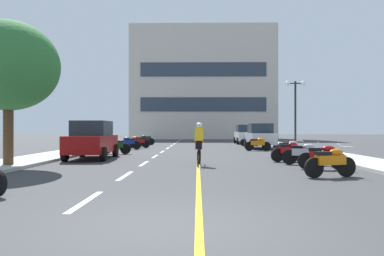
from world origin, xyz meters
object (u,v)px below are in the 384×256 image
at_px(street_lamp_mid, 295,98).
at_px(motorcycle_8, 129,143).
at_px(motorcycle_11, 250,140).
at_px(cyclist_rider, 199,143).
at_px(motorcycle_9, 138,142).
at_px(roadside_tree, 8,66).
at_px(motorcycle_6, 116,146).
at_px(parked_car_mid, 260,136).
at_px(motorcycle_7, 258,144).
at_px(motorcycle_4, 289,151).
at_px(motorcycle_2, 323,156).
at_px(motorcycle_10, 137,141).
at_px(parked_car_near, 92,140).
at_px(motorcycle_12, 145,140).
at_px(motorcycle_3, 304,153).
at_px(parked_car_far, 245,134).
at_px(motorcycle_5, 289,149).
at_px(motorcycle_1, 331,162).

distance_m(street_lamp_mid, motorcycle_8, 12.12).
xyz_separation_m(motorcycle_11, cyclist_rider, (-4.32, -16.41, 0.41)).
bearing_deg(motorcycle_11, motorcycle_9, -159.94).
distance_m(roadside_tree, motorcycle_6, 8.36).
bearing_deg(parked_car_mid, motorcycle_7, -101.96).
distance_m(motorcycle_4, motorcycle_8, 12.93).
distance_m(motorcycle_2, motorcycle_4, 3.20).
distance_m(street_lamp_mid, motorcycle_2, 13.75).
height_order(motorcycle_10, motorcycle_11, same).
height_order(parked_car_near, motorcycle_9, parked_car_near).
bearing_deg(motorcycle_6, motorcycle_4, -28.28).
xyz_separation_m(street_lamp_mid, motorcycle_9, (-11.35, 1.44, -3.13)).
bearing_deg(motorcycle_12, motorcycle_3, -64.01).
distance_m(parked_car_near, motorcycle_3, 9.74).
height_order(motorcycle_2, cyclist_rider, cyclist_rider).
xyz_separation_m(parked_car_far, motorcycle_3, (-0.30, -20.56, -0.44)).
bearing_deg(motorcycle_2, motorcycle_11, 90.13).
height_order(street_lamp_mid, cyclist_rider, street_lamp_mid).
height_order(street_lamp_mid, parked_car_near, street_lamp_mid).
bearing_deg(motorcycle_10, motorcycle_2, -60.49).
bearing_deg(motorcycle_12, motorcycle_6, -89.90).
height_order(street_lamp_mid, motorcycle_12, street_lamp_mid).
bearing_deg(motorcycle_7, motorcycle_12, 133.92).
relative_size(motorcycle_11, motorcycle_12, 1.01).
relative_size(motorcycle_2, motorcycle_4, 1.02).
bearing_deg(motorcycle_11, parked_car_mid, -87.09).
relative_size(parked_car_mid, parked_car_far, 1.00).
relative_size(street_lamp_mid, motorcycle_5, 2.80).
height_order(motorcycle_9, motorcycle_12, same).
distance_m(motorcycle_12, cyclist_rider, 19.16).
relative_size(motorcycle_6, motorcycle_10, 1.02).
bearing_deg(parked_car_mid, motorcycle_10, 166.20).
bearing_deg(motorcycle_6, parked_car_near, -97.20).
bearing_deg(motorcycle_11, parked_car_far, 87.97).
bearing_deg(motorcycle_12, parked_car_far, 13.94).
bearing_deg(roadside_tree, street_lamp_mid, 42.21).
xyz_separation_m(motorcycle_3, cyclist_rider, (-4.18, -0.29, 0.41)).
xyz_separation_m(motorcycle_3, motorcycle_11, (0.14, 16.12, 0.00)).
height_order(parked_car_far, motorcycle_5, parked_car_far).
relative_size(parked_car_far, motorcycle_5, 2.50).
relative_size(roadside_tree, motorcycle_3, 3.21).
bearing_deg(motorcycle_7, motorcycle_2, -87.44).
bearing_deg(roadside_tree, cyclist_rider, 7.18).
height_order(motorcycle_6, motorcycle_11, same).
relative_size(motorcycle_1, motorcycle_10, 1.00).
distance_m(parked_car_far, motorcycle_7, 11.24).
bearing_deg(motorcycle_1, motorcycle_9, 116.73).
distance_m(roadside_tree, motorcycle_2, 11.92).
bearing_deg(motorcycle_3, motorcycle_7, 91.92).
bearing_deg(motorcycle_1, motorcycle_7, 90.12).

